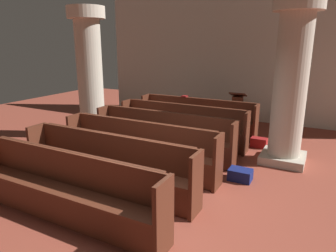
% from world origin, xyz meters
% --- Properties ---
extents(ground_plane, '(19.20, 19.20, 0.00)m').
position_xyz_m(ground_plane, '(0.00, 0.00, 0.00)').
color(ground_plane, brown).
extents(back_wall, '(10.00, 0.16, 4.50)m').
position_xyz_m(back_wall, '(0.00, 6.08, 2.25)').
color(back_wall, beige).
rests_on(back_wall, ground).
extents(pew_row_0, '(3.38, 0.47, 0.99)m').
position_xyz_m(pew_row_0, '(-0.67, 3.83, 0.53)').
color(pew_row_0, '#562819').
rests_on(pew_row_0, ground).
extents(pew_row_1, '(3.38, 0.46, 0.99)m').
position_xyz_m(pew_row_1, '(-0.67, 2.84, 0.53)').
color(pew_row_1, '#562819').
rests_on(pew_row_1, ground).
extents(pew_row_2, '(3.38, 0.46, 0.99)m').
position_xyz_m(pew_row_2, '(-0.67, 1.84, 0.53)').
color(pew_row_2, '#562819').
rests_on(pew_row_2, ground).
extents(pew_row_3, '(3.38, 0.47, 0.99)m').
position_xyz_m(pew_row_3, '(-0.67, 0.85, 0.53)').
color(pew_row_3, '#562819').
rests_on(pew_row_3, ground).
extents(pew_row_4, '(3.38, 0.46, 0.99)m').
position_xyz_m(pew_row_4, '(-0.67, -0.15, 0.53)').
color(pew_row_4, '#562819').
rests_on(pew_row_4, ground).
extents(pew_row_5, '(3.38, 0.46, 0.99)m').
position_xyz_m(pew_row_5, '(-0.67, -1.14, 0.53)').
color(pew_row_5, '#562819').
rests_on(pew_row_5, ground).
extents(pillar_aisle_side, '(0.97, 0.97, 3.40)m').
position_xyz_m(pillar_aisle_side, '(1.84, 2.69, 1.77)').
color(pillar_aisle_side, '#B6AD9A').
rests_on(pillar_aisle_side, ground).
extents(pillar_far_side, '(0.97, 0.97, 3.40)m').
position_xyz_m(pillar_far_side, '(-3.14, 2.31, 1.77)').
color(pillar_far_side, '#B6AD9A').
rests_on(pillar_far_side, ground).
extents(lectern, '(0.48, 0.45, 1.08)m').
position_xyz_m(lectern, '(0.15, 5.04, 0.45)').
color(lectern, '#492215').
rests_on(lectern, ground).
extents(hymn_book, '(0.16, 0.19, 0.03)m').
position_xyz_m(hymn_book, '(-1.14, 4.02, 1.01)').
color(hymn_book, maroon).
rests_on(hymn_book, pew_row_0).
extents(kneeler_box_red, '(0.38, 0.24, 0.24)m').
position_xyz_m(kneeler_box_red, '(1.17, 3.43, 0.12)').
color(kneeler_box_red, maroon).
rests_on(kneeler_box_red, ground).
extents(kneeler_box_navy, '(0.42, 0.31, 0.22)m').
position_xyz_m(kneeler_box_navy, '(1.26, 1.34, 0.11)').
color(kneeler_box_navy, navy).
rests_on(kneeler_box_navy, ground).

